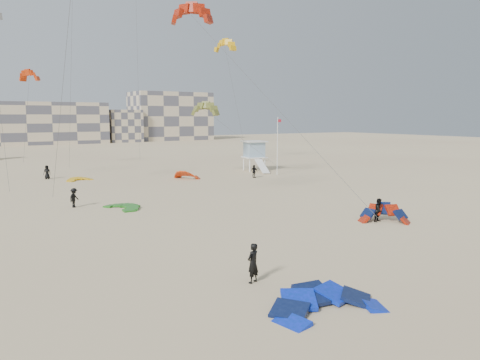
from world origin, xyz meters
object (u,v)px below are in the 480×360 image
kite_ground_blue (327,310)px  lifeguard_tower_near (254,156)px  kite_ground_orange (384,222)px  kitesurfer_main (253,263)px

kite_ground_blue → lifeguard_tower_near: 49.72m
kite_ground_orange → kitesurfer_main: size_ratio=1.81×
kite_ground_orange → lifeguard_tower_near: (10.24, 33.09, 2.17)m
lifeguard_tower_near → kite_ground_blue: bearing=-109.7°
kite_ground_blue → lifeguard_tower_near: bearing=66.9°
kitesurfer_main → lifeguard_tower_near: bearing=-143.6°
kite_ground_blue → kitesurfer_main: size_ratio=2.57×
kite_ground_blue → kite_ground_orange: 17.69m
kite_ground_blue → kite_ground_orange: bearing=41.0°
kitesurfer_main → lifeguard_tower_near: size_ratio=0.31×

